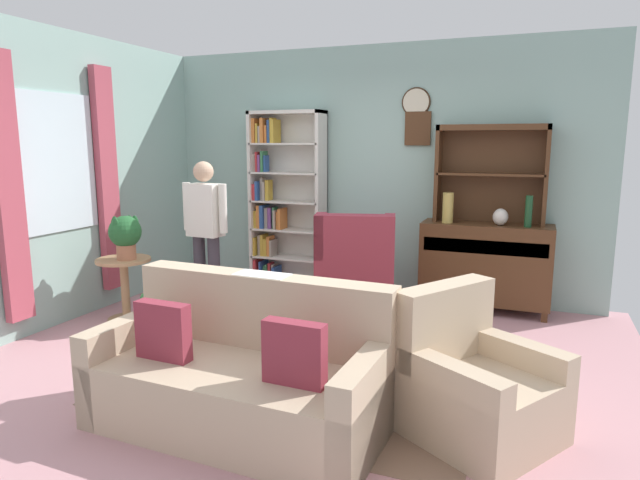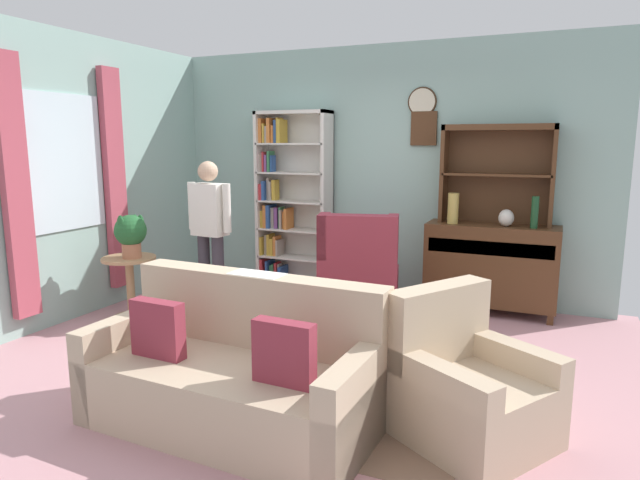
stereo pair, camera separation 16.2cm
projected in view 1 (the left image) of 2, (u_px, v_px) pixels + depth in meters
ground_plane at (300, 357)px, 4.52m from camera, size 5.40×4.60×0.02m
wall_back at (374, 172)px, 6.22m from camera, size 5.00×0.09×2.80m
wall_left at (56, 179)px, 5.18m from camera, size 0.16×4.20×2.80m
area_rug at (308, 373)px, 4.17m from camera, size 2.57×2.09×0.01m
bookshelf at (282, 203)px, 6.51m from camera, size 0.90×0.30×2.10m
sideboard at (485, 263)px, 5.67m from camera, size 1.30×0.45×0.92m
sideboard_hutch at (491, 160)px, 5.58m from camera, size 1.10×0.26×1.00m
vase_tall at (448, 208)px, 5.63m from camera, size 0.11×0.11×0.31m
vase_round at (500, 217)px, 5.47m from camera, size 0.15×0.15×0.17m
bottle_wine at (529, 211)px, 5.34m from camera, size 0.07×0.07×0.31m
couch_floral at (242, 376)px, 3.39m from camera, size 1.83×0.91×0.90m
armchair_floral at (474, 389)px, 3.27m from camera, size 1.06×1.05×0.88m
wingback_chair at (355, 277)px, 5.61m from camera, size 0.95×0.97×1.05m
plant_stand at (125, 282)px, 5.36m from camera, size 0.52×0.52×0.63m
potted_plant_large at (125, 234)px, 5.24m from camera, size 0.31×0.31×0.42m
potted_plant_small at (152, 308)px, 5.16m from camera, size 0.25×0.25×0.35m
person_reading at (205, 227)px, 5.45m from camera, size 0.52×0.23×1.56m
coffee_table at (289, 331)px, 4.09m from camera, size 0.80×0.50×0.42m
book_stack at (281, 312)px, 4.15m from camera, size 0.20×0.16×0.10m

